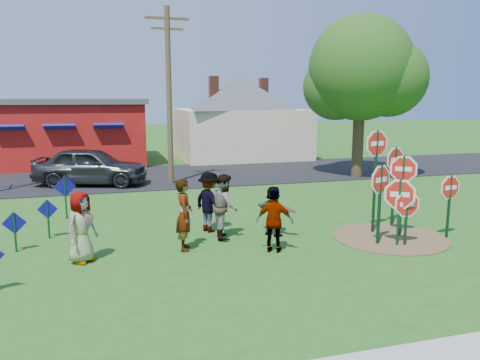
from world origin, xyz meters
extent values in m
plane|color=#235719|center=(0.00, 0.00, 0.00)|extent=(120.00, 120.00, 0.00)
cube|color=black|center=(0.00, 11.50, 0.02)|extent=(120.00, 7.50, 0.04)
cylinder|color=brown|center=(4.50, -1.00, 0.01)|extent=(3.20, 3.20, 0.03)
cube|color=maroon|center=(-5.50, 18.00, 1.80)|extent=(9.00, 7.00, 3.60)
cube|color=#4C4C51|center=(-5.50, 18.00, 3.75)|extent=(9.40, 7.40, 0.30)
cube|color=navy|center=(-8.00, 14.40, 2.40)|extent=(1.60, 0.78, 0.45)
cube|color=navy|center=(-5.50, 14.40, 2.40)|extent=(1.60, 0.78, 0.45)
cube|color=navy|center=(-3.00, 14.40, 2.40)|extent=(1.60, 0.78, 0.45)
cube|color=beige|center=(5.50, 18.00, 1.60)|extent=(8.00, 7.00, 3.20)
pyramid|color=#4C4C51|center=(5.50, 18.00, 5.40)|extent=(9.40, 9.40, 2.20)
cube|color=brown|center=(3.50, 17.00, 4.60)|extent=(0.55, 0.55, 1.40)
cube|color=brown|center=(7.50, 19.00, 4.60)|extent=(0.55, 0.55, 1.40)
cube|color=#103D1F|center=(4.27, -1.67, 0.92)|extent=(0.09, 0.09, 1.84)
cylinder|color=white|center=(4.27, -1.67, 1.43)|extent=(0.96, 0.60, 1.12)
cylinder|color=red|center=(4.27, -1.67, 1.43)|extent=(0.83, 0.52, 0.96)
cube|color=white|center=(4.27, -1.67, 1.43)|extent=(0.42, 0.26, 0.14)
cube|color=#103D1F|center=(4.30, -0.39, 1.53)|extent=(0.07, 0.08, 3.06)
cylinder|color=white|center=(4.30, -0.39, 2.67)|extent=(1.05, 0.21, 1.07)
cylinder|color=red|center=(4.30, -0.39, 2.67)|extent=(0.91, 0.19, 0.92)
cube|color=white|center=(4.30, -0.39, 2.67)|extent=(0.46, 0.09, 0.13)
cylinder|color=gold|center=(4.30, -0.39, 2.67)|extent=(1.05, 0.21, 1.07)
cube|color=#103D1F|center=(4.87, -0.93, 1.18)|extent=(0.08, 0.09, 2.36)
cylinder|color=white|center=(4.87, -0.93, 1.98)|extent=(0.87, 0.58, 1.03)
cylinder|color=red|center=(4.87, -0.93, 1.98)|extent=(0.76, 0.50, 0.89)
cube|color=white|center=(4.87, -0.93, 1.98)|extent=(0.38, 0.25, 0.13)
cube|color=#103D1F|center=(5.35, 0.20, 1.24)|extent=(0.07, 0.08, 2.47)
cylinder|color=white|center=(5.35, 0.20, 2.09)|extent=(1.00, 0.35, 1.05)
cylinder|color=red|center=(5.35, 0.20, 2.09)|extent=(0.86, 0.30, 0.90)
cube|color=white|center=(5.35, 0.20, 2.09)|extent=(0.44, 0.15, 0.13)
cylinder|color=gold|center=(5.35, 0.20, 2.09)|extent=(1.00, 0.34, 1.05)
cube|color=#103D1F|center=(4.47, -1.72, 0.75)|extent=(0.06, 0.07, 1.51)
cylinder|color=white|center=(4.47, -1.72, 1.16)|extent=(0.96, 0.14, 0.97)
cylinder|color=red|center=(4.47, -1.72, 1.16)|extent=(0.83, 0.12, 0.83)
cube|color=white|center=(4.47, -1.72, 1.16)|extent=(0.42, 0.06, 0.12)
cube|color=#103D1F|center=(6.10, -1.40, 0.90)|extent=(0.06, 0.07, 1.81)
cylinder|color=white|center=(6.10, -1.40, 1.47)|extent=(0.94, 0.12, 0.95)
cylinder|color=red|center=(6.10, -1.40, 1.47)|extent=(0.81, 0.11, 0.82)
cube|color=white|center=(6.10, -1.40, 1.47)|extent=(0.41, 0.05, 0.12)
cylinder|color=gold|center=(6.10, -1.40, 1.47)|extent=(0.94, 0.12, 0.95)
cube|color=#103D1F|center=(3.82, -1.43, 1.10)|extent=(0.08, 0.09, 2.20)
cylinder|color=white|center=(3.82, -1.43, 1.81)|extent=(1.01, 0.43, 1.08)
cylinder|color=red|center=(3.82, -1.43, 1.81)|extent=(0.87, 0.37, 0.94)
cube|color=white|center=(3.82, -1.43, 1.81)|extent=(0.44, 0.19, 0.13)
cube|color=#103D1F|center=(-5.59, 0.65, 0.53)|extent=(0.05, 0.06, 1.06)
cube|color=navy|center=(-5.59, 0.65, 0.78)|extent=(0.60, 0.04, 0.60)
cube|color=#103D1F|center=(-4.89, 1.68, 0.56)|extent=(0.05, 0.06, 1.12)
cube|color=navy|center=(-4.89, 1.68, 0.86)|extent=(0.56, 0.07, 0.56)
cube|color=#103D1F|center=(-4.57, 3.94, 0.70)|extent=(0.06, 0.07, 1.41)
cube|color=navy|center=(-4.57, 3.94, 1.08)|extent=(0.70, 0.07, 0.70)
imported|color=navy|center=(-3.88, -0.62, 0.88)|extent=(0.99, 1.01, 1.76)
imported|color=#266D6A|center=(-1.32, -0.38, 0.95)|extent=(0.56, 0.75, 1.90)
imported|color=brown|center=(-0.04, 0.36, 0.93)|extent=(0.83, 1.00, 1.86)
imported|color=#303035|center=(-0.32, 1.12, 0.90)|extent=(1.12, 1.34, 1.81)
imported|color=#53305F|center=(0.89, -1.22, 0.82)|extent=(1.04, 0.80, 1.64)
imported|color=#1D482D|center=(1.37, 0.19, 0.73)|extent=(1.07, 1.39, 1.47)
imported|color=#2A2A2F|center=(-3.91, 9.89, 0.90)|extent=(5.40, 3.43, 1.71)
cylinder|color=#4C3823|center=(-0.35, 9.30, 3.97)|extent=(0.25, 0.25, 7.94)
cube|color=#4C3823|center=(-0.35, 9.30, 7.41)|extent=(1.94, 0.16, 0.11)
cube|color=#4C3823|center=(-0.35, 9.30, 6.97)|extent=(1.41, 0.13, 0.09)
cylinder|color=#382819|center=(8.87, 8.47, 2.15)|extent=(0.55, 0.55, 4.31)
sphere|color=#234512|center=(8.87, 8.47, 5.38)|extent=(5.09, 5.09, 5.09)
sphere|color=#234512|center=(10.04, 7.88, 4.89)|extent=(3.72, 3.72, 3.72)
sphere|color=#234512|center=(7.99, 9.25, 4.50)|extent=(3.33, 3.33, 3.33)
camera|label=1|loc=(-3.22, -12.21, 3.98)|focal=35.00mm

